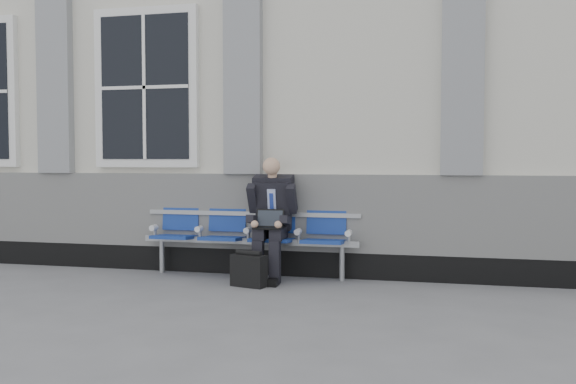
# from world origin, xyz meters

# --- Properties ---
(ground) EXTENTS (70.00, 70.00, 0.00)m
(ground) POSITION_xyz_m (0.00, 0.00, 0.00)
(ground) COLOR slate
(ground) RESTS_ON ground
(station_building) EXTENTS (14.40, 4.40, 4.49)m
(station_building) POSITION_xyz_m (-0.02, 3.47, 2.22)
(station_building) COLOR beige
(station_building) RESTS_ON ground
(bench) EXTENTS (2.60, 0.47, 0.91)m
(bench) POSITION_xyz_m (1.71, 1.32, 0.55)
(bench) COLOR #9EA0A3
(bench) RESTS_ON ground
(businessman) EXTENTS (0.56, 0.76, 1.39)m
(businessman) POSITION_xyz_m (2.01, 1.19, 0.76)
(businessman) COLOR black
(businessman) RESTS_ON ground
(briefcase) EXTENTS (0.41, 0.26, 0.39)m
(briefcase) POSITION_xyz_m (1.88, 0.73, 0.18)
(briefcase) COLOR black
(briefcase) RESTS_ON ground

